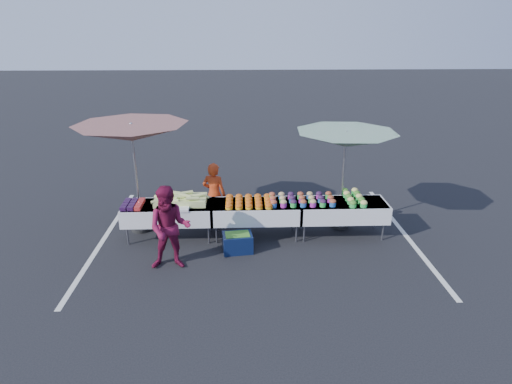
{
  "coord_description": "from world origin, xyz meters",
  "views": [
    {
      "loc": [
        -0.3,
        -8.17,
        4.12
      ],
      "look_at": [
        0.0,
        0.0,
        1.0
      ],
      "focal_mm": 30.0,
      "sensor_mm": 36.0,
      "label": 1
    }
  ],
  "objects_px": {
    "umbrella_left": "(132,133)",
    "storage_bin": "(238,242)",
    "customer": "(170,228)",
    "table_left": "(169,212)",
    "umbrella_right": "(346,140)",
    "table_right": "(342,209)",
    "vendor": "(214,195)",
    "table_center": "(256,211)"
  },
  "relations": [
    {
      "from": "umbrella_right",
      "to": "storage_bin",
      "type": "height_order",
      "value": "umbrella_right"
    },
    {
      "from": "vendor",
      "to": "umbrella_right",
      "type": "xyz_separation_m",
      "value": [
        2.78,
        -0.2,
        1.25
      ]
    },
    {
      "from": "umbrella_right",
      "to": "storage_bin",
      "type": "xyz_separation_m",
      "value": [
        -2.27,
        -1.05,
        -1.78
      ]
    },
    {
      "from": "customer",
      "to": "umbrella_left",
      "type": "relative_size",
      "value": 0.56
    },
    {
      "from": "table_left",
      "to": "umbrella_right",
      "type": "bearing_deg",
      "value": 6.21
    },
    {
      "from": "table_center",
      "to": "vendor",
      "type": "height_order",
      "value": "vendor"
    },
    {
      "from": "table_center",
      "to": "table_right",
      "type": "relative_size",
      "value": 1.0
    },
    {
      "from": "table_left",
      "to": "customer",
      "type": "height_order",
      "value": "customer"
    },
    {
      "from": "vendor",
      "to": "storage_bin",
      "type": "height_order",
      "value": "vendor"
    },
    {
      "from": "customer",
      "to": "umbrella_right",
      "type": "relative_size",
      "value": 0.58
    },
    {
      "from": "table_right",
      "to": "vendor",
      "type": "height_order",
      "value": "vendor"
    },
    {
      "from": "umbrella_left",
      "to": "umbrella_right",
      "type": "height_order",
      "value": "umbrella_left"
    },
    {
      "from": "vendor",
      "to": "umbrella_right",
      "type": "height_order",
      "value": "umbrella_right"
    },
    {
      "from": "umbrella_left",
      "to": "vendor",
      "type": "bearing_deg",
      "value": 7.23
    },
    {
      "from": "table_right",
      "to": "umbrella_right",
      "type": "relative_size",
      "value": 0.69
    },
    {
      "from": "table_center",
      "to": "customer",
      "type": "relative_size",
      "value": 1.18
    },
    {
      "from": "table_left",
      "to": "storage_bin",
      "type": "height_order",
      "value": "table_left"
    },
    {
      "from": "umbrella_right",
      "to": "customer",
      "type": "bearing_deg",
      "value": -155.07
    },
    {
      "from": "vendor",
      "to": "customer",
      "type": "relative_size",
      "value": 0.92
    },
    {
      "from": "table_right",
      "to": "customer",
      "type": "bearing_deg",
      "value": -160.32
    },
    {
      "from": "customer",
      "to": "storage_bin",
      "type": "bearing_deg",
      "value": 23.02
    },
    {
      "from": "customer",
      "to": "umbrella_left",
      "type": "height_order",
      "value": "umbrella_left"
    },
    {
      "from": "umbrella_right",
      "to": "table_left",
      "type": "bearing_deg",
      "value": -173.79
    },
    {
      "from": "customer",
      "to": "storage_bin",
      "type": "relative_size",
      "value": 2.54
    },
    {
      "from": "umbrella_left",
      "to": "storage_bin",
      "type": "xyz_separation_m",
      "value": [
        2.11,
        -1.05,
        -1.96
      ]
    },
    {
      "from": "table_center",
      "to": "umbrella_right",
      "type": "relative_size",
      "value": 0.69
    },
    {
      "from": "table_center",
      "to": "umbrella_right",
      "type": "height_order",
      "value": "umbrella_right"
    },
    {
      "from": "table_left",
      "to": "table_center",
      "type": "height_order",
      "value": "same"
    },
    {
      "from": "vendor",
      "to": "storage_bin",
      "type": "xyz_separation_m",
      "value": [
        0.51,
        -1.25,
        -0.53
      ]
    },
    {
      "from": "umbrella_left",
      "to": "umbrella_right",
      "type": "distance_m",
      "value": 4.38
    },
    {
      "from": "table_center",
      "to": "table_right",
      "type": "distance_m",
      "value": 1.8
    },
    {
      "from": "table_left",
      "to": "umbrella_left",
      "type": "distance_m",
      "value": 1.76
    },
    {
      "from": "umbrella_left",
      "to": "storage_bin",
      "type": "relative_size",
      "value": 4.53
    },
    {
      "from": "table_left",
      "to": "customer",
      "type": "relative_size",
      "value": 1.18
    },
    {
      "from": "table_right",
      "to": "umbrella_left",
      "type": "xyz_separation_m",
      "value": [
        -4.3,
        0.4,
        1.57
      ]
    },
    {
      "from": "table_right",
      "to": "vendor",
      "type": "xyz_separation_m",
      "value": [
        -2.7,
        0.6,
        0.14
      ]
    },
    {
      "from": "table_left",
      "to": "umbrella_right",
      "type": "xyz_separation_m",
      "value": [
        3.68,
        0.4,
        1.39
      ]
    },
    {
      "from": "table_right",
      "to": "umbrella_right",
      "type": "bearing_deg",
      "value": 78.92
    },
    {
      "from": "table_left",
      "to": "customer",
      "type": "bearing_deg",
      "value": -80.14
    },
    {
      "from": "storage_bin",
      "to": "table_right",
      "type": "bearing_deg",
      "value": 9.37
    },
    {
      "from": "table_center",
      "to": "vendor",
      "type": "xyz_separation_m",
      "value": [
        -0.9,
        0.6,
        0.14
      ]
    },
    {
      "from": "vendor",
      "to": "customer",
      "type": "xyz_separation_m",
      "value": [
        -0.69,
        -1.82,
        0.07
      ]
    }
  ]
}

